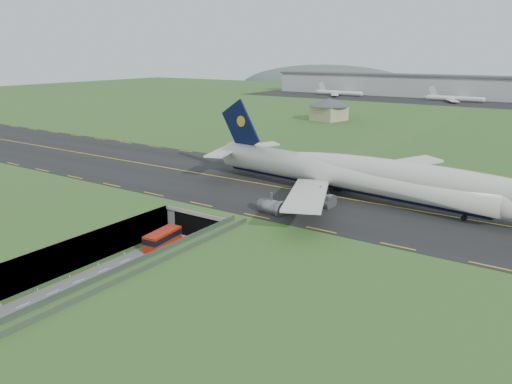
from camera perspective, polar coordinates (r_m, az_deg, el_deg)
The scene contains 10 objects.
ground at distance 97.69m, azimuth -9.82°, elevation -6.76°, with size 900.00×900.00×0.00m, color #325F26.
airfield_deck at distance 96.59m, azimuth -9.90°, elevation -5.12°, with size 800.00×800.00×6.00m, color gray.
trench_road at distance 92.87m, azimuth -13.04°, elevation -8.10°, with size 12.00×75.00×0.20m, color slate.
taxiway at distance 120.28m, azimuth 0.92°, elevation 0.84°, with size 800.00×44.00×0.18m, color black.
tunnel_portal at distance 108.34m, azimuth -3.81°, elevation -2.40°, with size 17.00×22.30×6.00m.
guideway at distance 76.20m, azimuth -13.96°, elevation -9.32°, with size 3.00×53.00×7.05m.
jumbo_jet at distance 108.51m, azimuth 12.82°, elevation 1.70°, with size 94.53×60.50×20.14m.
shuttle_tram at distance 98.91m, azimuth -10.61°, elevation -5.34°, with size 4.22×8.84×3.45m.
service_building at distance 237.11m, azimuth 8.35°, elevation 9.56°, with size 23.06×23.06×10.37m.
cargo_terminal at distance 370.01m, azimuth 24.56°, elevation 10.78°, with size 320.00×67.00×15.60m.
Camera 1 is at (63.49, -64.37, 36.99)m, focal length 35.00 mm.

